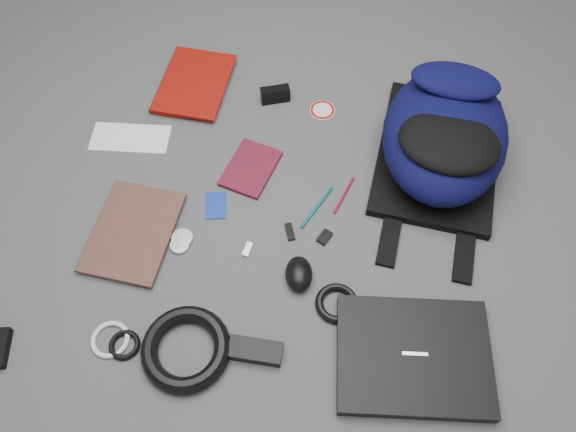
% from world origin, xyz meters
% --- Properties ---
extents(ground, '(4.00, 4.00, 0.00)m').
position_xyz_m(ground, '(0.00, 0.00, 0.00)').
color(ground, '#4F4F51').
rests_on(ground, ground).
extents(backpack, '(0.37, 0.53, 0.22)m').
position_xyz_m(backpack, '(0.37, 0.29, 0.11)').
color(backpack, black).
rests_on(backpack, ground).
extents(laptop, '(0.40, 0.33, 0.04)m').
position_xyz_m(laptop, '(0.37, -0.31, 0.02)').
color(laptop, black).
rests_on(laptop, ground).
extents(textbook_red, '(0.21, 0.28, 0.03)m').
position_xyz_m(textbook_red, '(-0.49, 0.41, 0.02)').
color(textbook_red, maroon).
rests_on(textbook_red, ground).
extents(comic_book, '(0.21, 0.28, 0.02)m').
position_xyz_m(comic_book, '(-0.49, -0.13, 0.01)').
color(comic_book, '#AA4D0C').
rests_on(comic_book, ground).
extents(envelope, '(0.24, 0.14, 0.00)m').
position_xyz_m(envelope, '(-0.51, 0.17, 0.00)').
color(envelope, white).
rests_on(envelope, ground).
extents(dvd_case, '(0.15, 0.19, 0.01)m').
position_xyz_m(dvd_case, '(-0.14, 0.14, 0.01)').
color(dvd_case, '#4B0E1D').
rests_on(dvd_case, ground).
extents(compact_camera, '(0.09, 0.07, 0.05)m').
position_xyz_m(compact_camera, '(-0.13, 0.41, 0.02)').
color(compact_camera, black).
rests_on(compact_camera, ground).
extents(sticker_disc, '(0.10, 0.10, 0.00)m').
position_xyz_m(sticker_disc, '(0.02, 0.40, 0.00)').
color(sticker_disc, white).
rests_on(sticker_disc, ground).
extents(pen_teal, '(0.06, 0.15, 0.01)m').
position_xyz_m(pen_teal, '(0.07, 0.05, 0.00)').
color(pen_teal, '#0B5A64').
rests_on(pen_teal, ground).
extents(pen_red, '(0.04, 0.13, 0.01)m').
position_xyz_m(pen_red, '(0.13, 0.11, 0.00)').
color(pen_red, maroon).
rests_on(pen_red, ground).
extents(id_badge, '(0.08, 0.10, 0.00)m').
position_xyz_m(id_badge, '(-0.20, 0.00, 0.00)').
color(id_badge, '#1634A8').
rests_on(id_badge, ground).
extents(usb_black, '(0.04, 0.05, 0.01)m').
position_xyz_m(usb_black, '(0.01, -0.04, 0.00)').
color(usb_black, black).
rests_on(usb_black, ground).
extents(usb_silver, '(0.02, 0.04, 0.01)m').
position_xyz_m(usb_silver, '(-0.08, -0.11, 0.00)').
color(usb_silver, '#AAABAD').
rests_on(usb_silver, ground).
extents(key_fob, '(0.04, 0.05, 0.01)m').
position_xyz_m(key_fob, '(0.11, -0.03, 0.01)').
color(key_fob, black).
rests_on(key_fob, ground).
extents(mouse, '(0.09, 0.11, 0.05)m').
position_xyz_m(mouse, '(0.06, -0.16, 0.03)').
color(mouse, black).
rests_on(mouse, ground).
extents(headphone_left, '(0.07, 0.07, 0.01)m').
position_xyz_m(headphone_left, '(-0.26, -0.12, 0.01)').
color(headphone_left, '#AEADB0').
rests_on(headphone_left, ground).
extents(headphone_right, '(0.06, 0.06, 0.01)m').
position_xyz_m(headphone_right, '(-0.26, -0.14, 0.01)').
color(headphone_right, '#B1B1B3').
rests_on(headphone_right, ground).
extents(cable_coil, '(0.13, 0.13, 0.02)m').
position_xyz_m(cable_coil, '(0.17, -0.21, 0.01)').
color(cable_coil, black).
rests_on(cable_coil, ground).
extents(power_brick, '(0.13, 0.06, 0.03)m').
position_xyz_m(power_brick, '(0.00, -0.37, 0.02)').
color(power_brick, black).
rests_on(power_brick, ground).
extents(power_cord_coil, '(0.27, 0.27, 0.04)m').
position_xyz_m(power_cord_coil, '(-0.15, -0.40, 0.02)').
color(power_cord_coil, black).
rests_on(power_cord_coil, ground).
extents(earbud_coil, '(0.10, 0.10, 0.01)m').
position_xyz_m(earbud_coil, '(-0.30, -0.42, 0.01)').
color(earbud_coil, black).
rests_on(earbud_coil, ground).
extents(white_cable_coil, '(0.10, 0.10, 0.01)m').
position_xyz_m(white_cable_coil, '(-0.34, -0.42, 0.01)').
color(white_cable_coil, white).
rests_on(white_cable_coil, ground).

